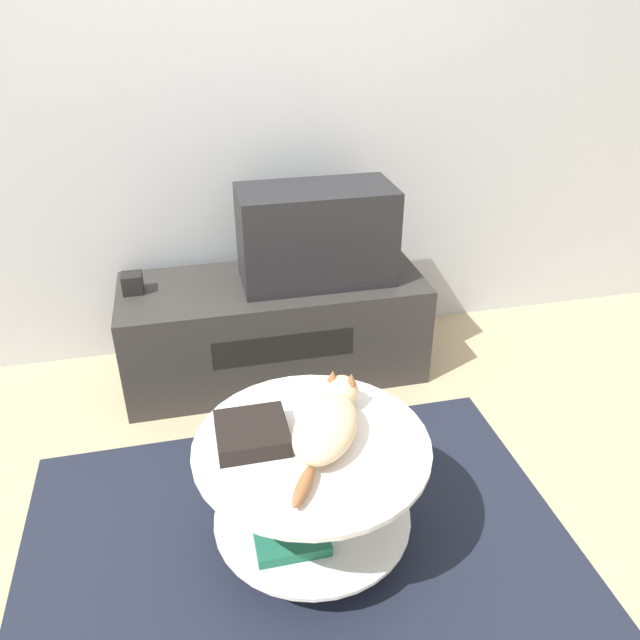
# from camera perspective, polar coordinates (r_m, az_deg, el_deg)

# --- Properties ---
(ground_plane) EXTENTS (12.00, 12.00, 0.00)m
(ground_plane) POSITION_cam_1_polar(r_m,az_deg,el_deg) (2.24, -1.74, -20.94)
(ground_plane) COLOR tan
(wall_back) EXTENTS (8.00, 0.05, 2.60)m
(wall_back) POSITION_cam_1_polar(r_m,az_deg,el_deg) (2.93, -8.34, 20.90)
(wall_back) COLOR silver
(wall_back) RESTS_ON ground_plane
(rug) EXTENTS (1.84, 1.37, 0.02)m
(rug) POSITION_cam_1_polar(r_m,az_deg,el_deg) (2.23, -1.74, -20.78)
(rug) COLOR #1E2333
(rug) RESTS_ON ground_plane
(tv_stand) EXTENTS (1.38, 0.54, 0.48)m
(tv_stand) POSITION_cam_1_polar(r_m,az_deg,el_deg) (2.95, -4.19, -0.71)
(tv_stand) COLOR #33302D
(tv_stand) RESTS_ON ground_plane
(tv) EXTENTS (0.68, 0.33, 0.43)m
(tv) POSITION_cam_1_polar(r_m,az_deg,el_deg) (2.78, -0.33, 7.77)
(tv) COLOR #232326
(tv) RESTS_ON tv_stand
(speaker) EXTENTS (0.09, 0.09, 0.09)m
(speaker) POSITION_cam_1_polar(r_m,az_deg,el_deg) (2.84, -16.77, 3.25)
(speaker) COLOR black
(speaker) RESTS_ON tv_stand
(coffee_table) EXTENTS (0.73, 0.73, 0.44)m
(coffee_table) POSITION_cam_1_polar(r_m,az_deg,el_deg) (2.05, -0.82, -14.65)
(coffee_table) COLOR #B2B2B7
(coffee_table) RESTS_ON rug
(dvd_box) EXTENTS (0.22, 0.21, 0.06)m
(dvd_box) POSITION_cam_1_polar(r_m,az_deg,el_deg) (1.94, -6.24, -10.24)
(dvd_box) COLOR black
(dvd_box) RESTS_ON coffee_table
(cat) EXTENTS (0.32, 0.50, 0.14)m
(cat) POSITION_cam_1_polar(r_m,az_deg,el_deg) (1.93, 0.73, -9.37)
(cat) COLOR beige
(cat) RESTS_ON coffee_table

